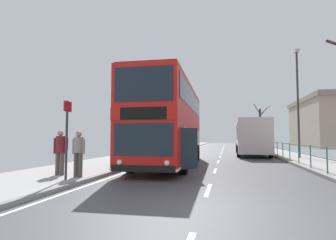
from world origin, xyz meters
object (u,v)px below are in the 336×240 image
object	(u,v)px
double_decker_bus_main	(170,124)
background_building_00	(334,123)
pedestrian_with_backpack	(61,149)
bare_tree_far_01	(260,127)
street_lamp_far_side	(298,95)
background_bus_far_lane	(251,136)
bus_stop_sign_near	(67,131)
pedestrian_companion	(78,151)

from	to	relation	value
double_decker_bus_main	background_building_00	size ratio (longest dim) A/B	0.62
pedestrian_with_backpack	bare_tree_far_01	bearing A→B (deg)	70.55
street_lamp_far_side	bare_tree_far_01	world-z (taller)	street_lamp_far_side
background_bus_far_lane	pedestrian_with_backpack	world-z (taller)	background_bus_far_lane
bare_tree_far_01	bus_stop_sign_near	bearing A→B (deg)	-107.46
pedestrian_with_backpack	street_lamp_far_side	distance (m)	16.66
background_bus_far_lane	street_lamp_far_side	distance (m)	6.51
double_decker_bus_main	pedestrian_companion	size ratio (longest dim) A/B	6.78
street_lamp_far_side	background_building_00	distance (m)	29.05
double_decker_bus_main	street_lamp_far_side	distance (m)	10.44
street_lamp_far_side	bare_tree_far_01	distance (m)	19.28
pedestrian_companion	bus_stop_sign_near	bearing A→B (deg)	-99.37
bus_stop_sign_near	street_lamp_far_side	distance (m)	16.68
street_lamp_far_side	background_building_00	xyz separation A→B (m)	(11.58, 26.63, -0.74)
bus_stop_sign_near	background_building_00	distance (m)	45.11
street_lamp_far_side	double_decker_bus_main	bearing A→B (deg)	-143.81
bus_stop_sign_near	background_building_00	xyz separation A→B (m)	(22.04, 39.30, 2.12)
double_decker_bus_main	bus_stop_sign_near	world-z (taller)	double_decker_bus_main
pedestrian_companion	bare_tree_far_01	distance (m)	32.87
pedestrian_companion	background_building_00	xyz separation A→B (m)	(21.94, 38.69, 2.84)
double_decker_bus_main	background_bus_far_lane	distance (m)	12.24
bus_stop_sign_near	bare_tree_far_01	size ratio (longest dim) A/B	0.45
double_decker_bus_main	bus_stop_sign_near	bearing A→B (deg)	-108.67
pedestrian_with_backpack	street_lamp_far_side	size ratio (longest dim) A/B	0.22
background_bus_far_lane	background_building_00	world-z (taller)	background_building_00
pedestrian_with_backpack	bus_stop_sign_near	distance (m)	1.49
double_decker_bus_main	background_bus_far_lane	world-z (taller)	double_decker_bus_main
background_bus_far_lane	pedestrian_with_backpack	distance (m)	18.70
double_decker_bus_main	background_building_00	distance (m)	38.20
pedestrian_companion	street_lamp_far_side	distance (m)	16.30
background_bus_far_lane	bare_tree_far_01	bearing A→B (deg)	80.18
pedestrian_companion	background_building_00	size ratio (longest dim) A/B	0.09
pedestrian_with_backpack	pedestrian_companion	distance (m)	1.06
pedestrian_companion	street_lamp_far_side	bearing A→B (deg)	49.34
pedestrian_companion	bus_stop_sign_near	distance (m)	0.94
pedestrian_with_backpack	background_building_00	xyz separation A→B (m)	(22.93, 38.31, 2.79)
pedestrian_companion	background_building_00	distance (m)	44.57
background_bus_far_lane	bare_tree_far_01	xyz separation A→B (m)	(2.46, 14.21, 1.40)
street_lamp_far_side	background_building_00	bearing A→B (deg)	66.50
double_decker_bus_main	pedestrian_with_backpack	size ratio (longest dim) A/B	6.64
street_lamp_far_side	bare_tree_far_01	xyz separation A→B (m)	(-0.44, 19.21, -1.59)
bus_stop_sign_near	street_lamp_far_side	xyz separation A→B (m)	(10.46, 12.67, 2.87)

